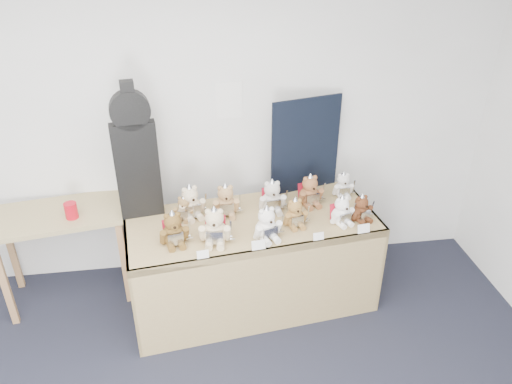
{
  "coord_description": "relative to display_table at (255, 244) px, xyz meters",
  "views": [
    {
      "loc": [
        0.46,
        -1.29,
        2.87
      ],
      "look_at": [
        0.9,
        1.8,
        1.1
      ],
      "focal_mm": 35.0,
      "sensor_mm": 36.0,
      "label": 1
    }
  ],
  "objects": [
    {
      "name": "teddy_front_end",
      "position": [
        0.81,
        -0.04,
        0.26
      ],
      "size": [
        0.2,
        0.19,
        0.24
      ],
      "rotation": [
        0.0,
        0.0,
        0.4
      ],
      "color": "#55301D",
      "rests_on": "display_table"
    },
    {
      "name": "teddy_front_centre",
      "position": [
        0.06,
        -0.18,
        0.28
      ],
      "size": [
        0.24,
        0.22,
        0.29
      ],
      "rotation": [
        0.0,
        0.0,
        0.31
      ],
      "color": "white",
      "rests_on": "display_table"
    },
    {
      "name": "entry_card_c",
      "position": [
        0.43,
        -0.25,
        0.2
      ],
      "size": [
        0.08,
        0.03,
        0.06
      ],
      "primitive_type": "cube",
      "rotation": [
        -0.24,
        0.0,
        0.12
      ],
      "color": "white",
      "rests_on": "display_table"
    },
    {
      "name": "teddy_front_right",
      "position": [
        0.3,
        -0.04,
        0.27
      ],
      "size": [
        0.21,
        0.18,
        0.25
      ],
      "rotation": [
        0.0,
        0.0,
        0.17
      ],
      "color": "olive",
      "rests_on": "display_table"
    },
    {
      "name": "teddy_back_far_left",
      "position": [
        -0.52,
        0.17,
        0.26
      ],
      "size": [
        0.18,
        0.16,
        0.22
      ],
      "rotation": [
        0.0,
        0.0,
        -0.26
      ],
      "color": "olive",
      "rests_on": "display_table"
    },
    {
      "name": "entry_card_d",
      "position": [
        0.78,
        -0.21,
        0.21
      ],
      "size": [
        0.1,
        0.03,
        0.07
      ],
      "primitive_type": "cube",
      "rotation": [
        -0.24,
        0.0,
        0.12
      ],
      "color": "white",
      "rests_on": "display_table"
    },
    {
      "name": "teddy_back_end",
      "position": [
        0.78,
        0.34,
        0.26
      ],
      "size": [
        0.19,
        0.15,
        0.23
      ],
      "rotation": [
        0.0,
        0.0,
        0.03
      ],
      "color": "white",
      "rests_on": "display_table"
    },
    {
      "name": "entry_card_b",
      "position": [
        -0.02,
        -0.31,
        0.21
      ],
      "size": [
        0.1,
        0.03,
        0.07
      ],
      "primitive_type": "cube",
      "rotation": [
        -0.24,
        0.0,
        0.12
      ],
      "color": "white",
      "rests_on": "display_table"
    },
    {
      "name": "teddy_front_far_left",
      "position": [
        -0.59,
        -0.15,
        0.28
      ],
      "size": [
        0.24,
        0.21,
        0.29
      ],
      "rotation": [
        0.0,
        0.0,
        0.19
      ],
      "color": "brown",
      "rests_on": "display_table"
    },
    {
      "name": "teddy_front_far_right",
      "position": [
        0.65,
        -0.06,
        0.27
      ],
      "size": [
        0.21,
        0.2,
        0.25
      ],
      "rotation": [
        0.0,
        0.0,
        0.35
      ],
      "color": "white",
      "rests_on": "display_table"
    },
    {
      "name": "teddy_front_left",
      "position": [
        -0.31,
        -0.17,
        0.29
      ],
      "size": [
        0.26,
        0.22,
        0.31
      ],
      "rotation": [
        0.0,
        0.0,
        -0.12
      ],
      "color": "beige",
      "rests_on": "display_table"
    },
    {
      "name": "entry_card_a",
      "position": [
        -0.41,
        -0.35,
        0.2
      ],
      "size": [
        0.08,
        0.03,
        0.06
      ],
      "primitive_type": "cube",
      "rotation": [
        -0.24,
        0.0,
        0.12
      ],
      "color": "white",
      "rests_on": "display_table"
    },
    {
      "name": "display_table",
      "position": [
        0.0,
        0.0,
        0.0
      ],
      "size": [
        1.99,
        1.02,
        0.8
      ],
      "rotation": [
        0.0,
        0.0,
        0.12
      ],
      "color": "#997C4E",
      "rests_on": "floor"
    },
    {
      "name": "side_table",
      "position": [
        -1.51,
        0.38,
        0.05
      ],
      "size": [
        1.04,
        0.68,
        0.81
      ],
      "rotation": [
        0.0,
        0.0,
        0.16
      ],
      "color": "#9E8855",
      "rests_on": "floor"
    },
    {
      "name": "room_shell",
      "position": [
        -0.11,
        0.67,
        0.92
      ],
      "size": [
        6.0,
        6.0,
        6.0
      ],
      "color": "white",
      "rests_on": "floor"
    },
    {
      "name": "guitar_case",
      "position": [
        -0.84,
        0.28,
        0.69
      ],
      "size": [
        0.33,
        0.14,
        1.06
      ],
      "rotation": [
        0.0,
        0.0,
        0.15
      ],
      "color": "black",
      "rests_on": "display_table"
    },
    {
      "name": "teddy_back_right",
      "position": [
        0.48,
        0.24,
        0.28
      ],
      "size": [
        0.24,
        0.22,
        0.29
      ],
      "rotation": [
        0.0,
        0.0,
        0.22
      ],
      "color": "brown",
      "rests_on": "display_table"
    },
    {
      "name": "teddy_back_left",
      "position": [
        -0.47,
        0.2,
        0.29
      ],
      "size": [
        0.25,
        0.23,
        0.3
      ],
      "rotation": [
        0.0,
        0.0,
        0.35
      ],
      "color": "beige",
      "rests_on": "display_table"
    },
    {
      "name": "teddy_back_centre_right",
      "position": [
        0.16,
        0.2,
        0.29
      ],
      "size": [
        0.24,
        0.2,
        0.29
      ],
      "rotation": [
        0.0,
        0.0,
        0.03
      ],
      "color": "silver",
      "rests_on": "display_table"
    },
    {
      "name": "red_cup",
      "position": [
        -1.37,
        0.29,
        0.24
      ],
      "size": [
        0.1,
        0.1,
        0.13
      ],
      "primitive_type": "cylinder",
      "color": "red",
      "rests_on": "side_table"
    },
    {
      "name": "teddy_back_centre_left",
      "position": [
        -0.2,
        0.19,
        0.28
      ],
      "size": [
        0.23,
        0.19,
        0.29
      ],
      "rotation": [
        0.0,
        0.0,
        0.01
      ],
      "color": "tan",
      "rests_on": "display_table"
    },
    {
      "name": "navy_board",
      "position": [
        0.49,
        0.5,
        0.57
      ],
      "size": [
        0.59,
        0.17,
        0.8
      ],
      "primitive_type": "cube",
      "rotation": [
        0.0,
        0.0,
        0.25
      ],
      "color": "black",
      "rests_on": "display_table"
    }
  ]
}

